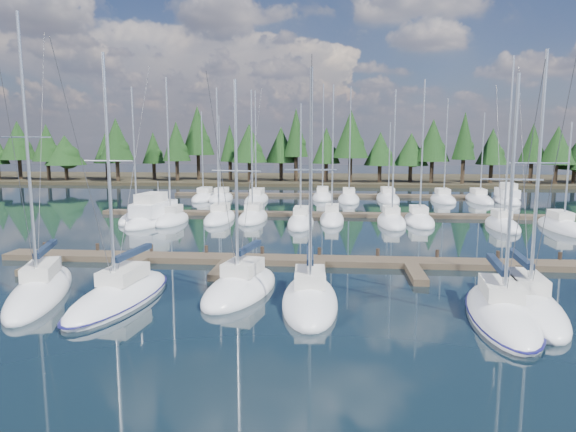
# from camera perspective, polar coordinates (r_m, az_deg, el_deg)

# --- Properties ---
(ground) EXTENTS (260.00, 260.00, 0.00)m
(ground) POSITION_cam_1_polar(r_m,az_deg,el_deg) (46.59, 3.91, -1.82)
(ground) COLOR black
(ground) RESTS_ON ground
(far_shore) EXTENTS (220.00, 30.00, 0.60)m
(far_shore) POSITION_cam_1_polar(r_m,az_deg,el_deg) (106.15, 4.68, 4.08)
(far_shore) COLOR #2F281A
(far_shore) RESTS_ON ground
(main_dock) EXTENTS (44.00, 6.13, 0.90)m
(main_dock) POSITION_cam_1_polar(r_m,az_deg,el_deg) (34.18, 3.42, -5.23)
(main_dock) COLOR #4C3F2F
(main_dock) RESTS_ON ground
(back_docks) EXTENTS (50.00, 21.80, 0.40)m
(back_docks) POSITION_cam_1_polar(r_m,az_deg,el_deg) (65.93, 4.31, 1.37)
(back_docks) COLOR #4C3F2F
(back_docks) RESTS_ON ground
(front_sailboat_0) EXTENTS (5.42, 10.27, 15.27)m
(front_sailboat_0) POSITION_cam_1_polar(r_m,az_deg,el_deg) (30.72, -25.80, -7.46)
(front_sailboat_0) COLOR white
(front_sailboat_0) RESTS_ON ground
(front_sailboat_1) EXTENTS (3.97, 9.69, 13.19)m
(front_sailboat_1) POSITION_cam_1_polar(r_m,az_deg,el_deg) (28.20, -18.14, -8.45)
(front_sailboat_1) COLOR white
(front_sailboat_1) RESTS_ON ground
(front_sailboat_2) EXTENTS (4.50, 8.23, 12.13)m
(front_sailboat_2) POSITION_cam_1_polar(r_m,az_deg,el_deg) (28.41, -5.26, -7.93)
(front_sailboat_2) COLOR white
(front_sailboat_2) RESTS_ON ground
(front_sailboat_3) EXTENTS (3.21, 8.39, 12.45)m
(front_sailboat_3) POSITION_cam_1_polar(r_m,az_deg,el_deg) (26.31, 2.45, -9.23)
(front_sailboat_3) COLOR white
(front_sailboat_3) RESTS_ON ground
(front_sailboat_4) EXTENTS (3.90, 9.53, 11.90)m
(front_sailboat_4) POSITION_cam_1_polar(r_m,az_deg,el_deg) (26.27, 22.60, -9.94)
(front_sailboat_4) COLOR white
(front_sailboat_4) RESTS_ON ground
(front_sailboat_5) EXTENTS (3.66, 9.45, 13.10)m
(front_sailboat_5) POSITION_cam_1_polar(r_m,az_deg,el_deg) (28.05, 24.91, -8.91)
(front_sailboat_5) COLOR white
(front_sailboat_5) RESTS_ON ground
(back_sailboat_rows) EXTENTS (44.11, 33.42, 16.74)m
(back_sailboat_rows) POSITION_cam_1_polar(r_m,az_deg,el_deg) (61.61, 4.84, 0.93)
(back_sailboat_rows) COLOR white
(back_sailboat_rows) RESTS_ON ground
(motor_yacht_left) EXTENTS (4.82, 10.45, 5.04)m
(motor_yacht_left) POSITION_cam_1_polar(r_m,az_deg,el_deg) (53.50, -14.65, -0.15)
(motor_yacht_left) COLOR white
(motor_yacht_left) RESTS_ON ground
(motor_yacht_right) EXTENTS (3.33, 8.82, 4.34)m
(motor_yacht_right) POSITION_cam_1_polar(r_m,az_deg,el_deg) (75.05, 23.13, 1.78)
(motor_yacht_right) COLOR white
(motor_yacht_right) RESTS_ON ground
(tree_line) EXTENTS (186.88, 11.99, 14.29)m
(tree_line) POSITION_cam_1_polar(r_m,az_deg,el_deg) (96.09, 3.44, 7.88)
(tree_line) COLOR black
(tree_line) RESTS_ON far_shore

